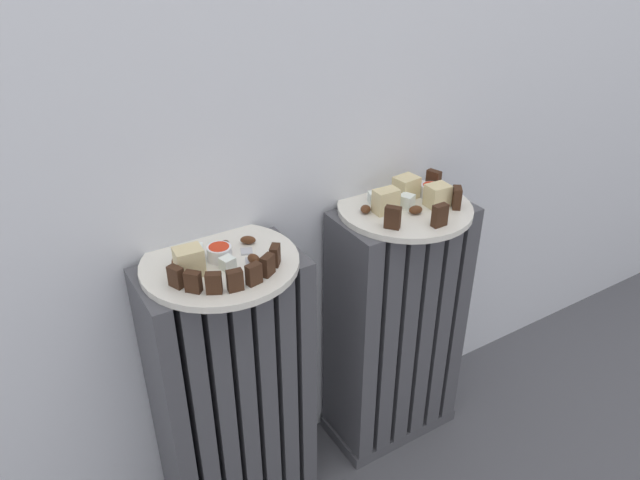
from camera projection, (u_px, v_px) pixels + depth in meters
radiator_left at (233, 396)px, 1.15m from camera, size 0.30×0.16×0.59m
radiator_right at (395, 330)px, 1.33m from camera, size 0.30×0.16×0.59m
plate_left at (220, 263)px, 1.00m from camera, size 0.27×0.27×0.01m
plate_right at (405, 208)px, 1.18m from camera, size 0.27×0.27×0.01m
dark_cake_slice_left_0 at (176, 277)px, 0.92m from camera, size 0.02×0.03×0.04m
dark_cake_slice_left_1 at (193, 282)px, 0.91m from camera, size 0.03×0.03×0.04m
dark_cake_slice_left_2 at (214, 283)px, 0.91m from camera, size 0.03×0.02×0.04m
dark_cake_slice_left_3 at (235, 280)px, 0.91m from camera, size 0.03×0.02×0.04m
dark_cake_slice_left_4 at (254, 274)px, 0.93m from camera, size 0.03×0.02×0.04m
dark_cake_slice_left_5 at (268, 265)px, 0.95m from camera, size 0.03×0.02×0.04m
dark_cake_slice_left_6 at (275, 255)px, 0.98m from camera, size 0.03×0.03×0.04m
marble_cake_slice_left_0 at (189, 262)px, 0.95m from camera, size 0.05×0.04×0.05m
turkish_delight_left_0 at (228, 263)px, 0.97m from camera, size 0.03×0.03×0.02m
turkish_delight_left_1 at (196, 253)px, 1.00m from camera, size 0.03×0.03×0.03m
medjool_date_left_0 at (254, 259)px, 0.99m from camera, size 0.02×0.03×0.02m
medjool_date_left_1 at (248, 240)px, 1.04m from camera, size 0.03×0.03×0.01m
medjool_date_left_2 at (225, 245)px, 1.03m from camera, size 0.03×0.03×0.01m
medjool_date_left_3 at (177, 261)px, 0.98m from camera, size 0.03×0.03×0.02m
jam_bowl_left at (219, 252)px, 1.00m from camera, size 0.04×0.04×0.03m
dark_cake_slice_right_0 at (393, 218)px, 1.09m from camera, size 0.03×0.03×0.04m
dark_cake_slice_right_1 at (440, 215)px, 1.10m from camera, size 0.03×0.02×0.04m
dark_cake_slice_right_2 at (457, 198)px, 1.16m from camera, size 0.03×0.03×0.04m
dark_cake_slice_right_3 at (433, 180)px, 1.23m from camera, size 0.02×0.03×0.04m
marble_cake_slice_right_0 at (406, 187)px, 1.20m from camera, size 0.05×0.04×0.04m
marble_cake_slice_right_1 at (438, 196)px, 1.17m from camera, size 0.05×0.04×0.04m
marble_cake_slice_right_2 at (386, 201)px, 1.14m from camera, size 0.05×0.03×0.05m
turkish_delight_right_0 at (407, 201)px, 1.17m from camera, size 0.03×0.03×0.03m
turkish_delight_right_1 at (374, 197)px, 1.19m from camera, size 0.03×0.03×0.02m
medjool_date_right_0 at (366, 209)px, 1.15m from camera, size 0.03×0.03×0.02m
medjool_date_right_1 at (416, 210)px, 1.14m from camera, size 0.03×0.02×0.02m
medjool_date_right_2 at (375, 194)px, 1.21m from camera, size 0.03×0.03×0.01m
medjool_date_right_3 at (418, 188)px, 1.23m from camera, size 0.03×0.03×0.02m
jam_bowl_right at (431, 190)px, 1.21m from camera, size 0.04×0.04×0.03m
fork at (248, 260)px, 1.00m from camera, size 0.05×0.09×0.00m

